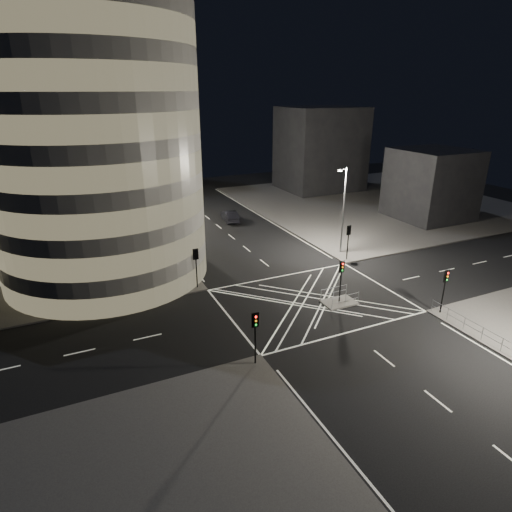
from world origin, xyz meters
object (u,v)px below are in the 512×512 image
traffic_signal_nr (445,283)px  sedan (230,216)px  traffic_signal_island (341,274)px  central_island (339,302)px  traffic_signal_fl (196,261)px  street_lamp_left_near (174,221)px  street_lamp_right_far (343,208)px  traffic_signal_fr (348,236)px  street_lamp_left_far (141,187)px  traffic_signal_nl (255,329)px

traffic_signal_nr → sedan: (-6.43, 33.41, -2.10)m
traffic_signal_nr → traffic_signal_island: same height
central_island → traffic_signal_fl: size_ratio=0.75×
street_lamp_left_near → street_lamp_right_far: bearing=-9.0°
traffic_signal_fl → sedan: traffic_signal_fl is taller
traffic_signal_fr → traffic_signal_nr: size_ratio=1.00×
traffic_signal_fr → street_lamp_left_far: size_ratio=0.40×
traffic_signal_fr → traffic_signal_island: size_ratio=1.00×
traffic_signal_nr → street_lamp_left_near: 26.32m
street_lamp_left_far → sedan: 13.16m
street_lamp_right_far → street_lamp_left_near: bearing=171.0°
traffic_signal_nr → street_lamp_left_far: size_ratio=0.40×
traffic_signal_nl → traffic_signal_nr: bearing=0.0°
traffic_signal_island → sedan: bearing=89.2°
traffic_signal_fr → street_lamp_left_far: (-18.24, 23.20, 2.63)m
central_island → traffic_signal_fl: bearing=142.5°
sedan → traffic_signal_fl: bearing=67.3°
street_lamp_left_far → street_lamp_right_far: same height
traffic_signal_nr → traffic_signal_island: 8.62m
traffic_signal_island → central_island: bearing=0.0°
traffic_signal_nl → traffic_signal_nr: 17.60m
traffic_signal_nr → street_lamp_right_far: size_ratio=0.40×
street_lamp_left_far → central_island: bearing=-70.0°
traffic_signal_fl → sedan: size_ratio=0.81×
traffic_signal_island → street_lamp_left_far: (-11.44, 31.50, 2.63)m
traffic_signal_fr → sedan: traffic_signal_fr is taller
central_island → traffic_signal_fr: bearing=50.7°
traffic_signal_island → sedan: (0.37, 28.11, -2.10)m
traffic_signal_fl → traffic_signal_nr: size_ratio=1.00×
street_lamp_left_near → street_lamp_left_far: 18.00m
central_island → traffic_signal_nr: size_ratio=0.75×
street_lamp_left_near → street_lamp_right_far: size_ratio=1.00×
street_lamp_left_near → traffic_signal_fr: bearing=-15.9°
traffic_signal_fl → traffic_signal_fr: 17.60m
traffic_signal_island → sedan: 28.19m
central_island → traffic_signal_nl: (-10.80, -5.30, 2.84)m
traffic_signal_fl → street_lamp_left_far: bearing=91.6°
traffic_signal_nl → traffic_signal_nr: same height
central_island → traffic_signal_fr: size_ratio=0.75×
traffic_signal_island → sedan: traffic_signal_island is taller
traffic_signal_fl → traffic_signal_island: 13.62m
traffic_signal_island → street_lamp_left_near: street_lamp_left_near is taller
central_island → traffic_signal_nr: 9.08m
central_island → traffic_signal_fl: traffic_signal_fl is taller
traffic_signal_island → street_lamp_left_far: 33.61m
traffic_signal_fr → street_lamp_right_far: 3.48m
street_lamp_left_far → traffic_signal_nl: bearing=-89.0°
traffic_signal_fr → sedan: 20.93m
central_island → street_lamp_left_far: (-11.44, 31.50, 5.47)m
street_lamp_right_far → sedan: bearing=111.9°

